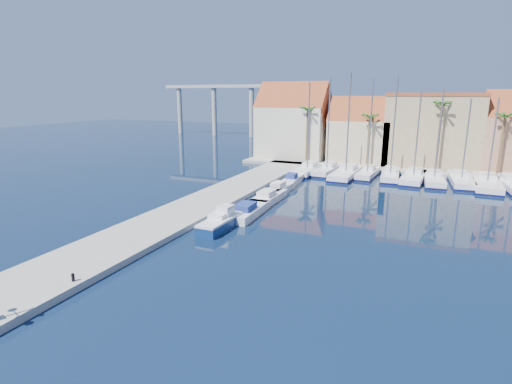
{
  "coord_description": "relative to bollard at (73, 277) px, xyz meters",
  "views": [
    {
      "loc": [
        12.79,
        -22.54,
        11.73
      ],
      "look_at": [
        -1.42,
        10.14,
        3.0
      ],
      "focal_mm": 28.0,
      "sensor_mm": 36.0,
      "label": 1
    }
  ],
  "objects": [
    {
      "name": "ground",
      "position": [
        6.6,
        6.29,
        -0.75
      ],
      "size": [
        260.0,
        260.0,
        0.0
      ],
      "primitive_type": "plane",
      "color": "black",
      "rests_on": "ground"
    },
    {
      "name": "quay_west",
      "position": [
        -2.4,
        19.79,
        -0.5
      ],
      "size": [
        6.0,
        77.0,
        0.5
      ],
      "primitive_type": "cube",
      "color": "gray",
      "rests_on": "ground"
    },
    {
      "name": "shore_north",
      "position": [
        16.6,
        54.29,
        -0.5
      ],
      "size": [
        54.0,
        16.0,
        0.5
      ],
      "primitive_type": "cube",
      "color": "gray",
      "rests_on": "ground"
    },
    {
      "name": "bollard",
      "position": [
        0.0,
        0.0,
        0.0
      ],
      "size": [
        0.2,
        0.2,
        0.5
      ],
      "primitive_type": "cylinder",
      "color": "black",
      "rests_on": "quay_west"
    },
    {
      "name": "fishing_boat",
      "position": [
        2.9,
        13.73,
        -0.11
      ],
      "size": [
        1.93,
        5.5,
        1.92
      ],
      "rotation": [
        0.0,
        0.0,
        -0.02
      ],
      "color": "navy",
      "rests_on": "ground"
    },
    {
      "name": "motorboat_west_0",
      "position": [
        2.63,
        14.68,
        -0.24
      ],
      "size": [
        2.2,
        6.43,
        1.4
      ],
      "rotation": [
        0.0,
        0.0,
        0.03
      ],
      "color": "white",
      "rests_on": "ground"
    },
    {
      "name": "motorboat_west_1",
      "position": [
        3.49,
        18.26,
        -0.24
      ],
      "size": [
        2.48,
        6.99,
        1.4
      ],
      "rotation": [
        0.0,
        0.0,
        0.04
      ],
      "color": "white",
      "rests_on": "ground"
    },
    {
      "name": "motorboat_west_2",
      "position": [
        3.37,
        24.1,
        -0.24
      ],
      "size": [
        2.19,
        6.61,
        1.4
      ],
      "rotation": [
        0.0,
        0.0,
        -0.01
      ],
      "color": "white",
      "rests_on": "ground"
    },
    {
      "name": "motorboat_west_3",
      "position": [
        3.02,
        28.65,
        -0.24
      ],
      "size": [
        2.0,
        5.81,
        1.4
      ],
      "rotation": [
        0.0,
        0.0,
        -0.03
      ],
      "color": "white",
      "rests_on": "ground"
    },
    {
      "name": "motorboat_west_4",
      "position": [
        2.82,
        34.35,
        -0.24
      ],
      "size": [
        2.05,
        5.53,
        1.4
      ],
      "rotation": [
        0.0,
        0.0,
        0.06
      ],
      "color": "white",
      "rests_on": "ground"
    },
    {
      "name": "sailboat_0",
      "position": [
        2.77,
        42.06,
        -0.15
      ],
      "size": [
        2.7,
        9.73,
        13.49
      ],
      "rotation": [
        0.0,
        0.0,
        -0.01
      ],
      "color": "white",
      "rests_on": "ground"
    },
    {
      "name": "sailboat_1",
      "position": [
        5.57,
        43.02,
        -0.12
      ],
      "size": [
        3.11,
        9.23,
        14.2
      ],
      "rotation": [
        0.0,
        0.0,
        -0.08
      ],
      "color": "white",
      "rests_on": "ground"
    },
    {
      "name": "sailboat_2",
      "position": [
        8.71,
        41.67,
        -0.15
      ],
      "size": [
        3.4,
        11.22,
        14.74
      ],
      "rotation": [
        0.0,
        0.0,
        -0.04
      ],
      "color": "white",
      "rests_on": "ground"
    },
    {
      "name": "sailboat_3",
      "position": [
        11.62,
        42.51,
        -0.1
      ],
      "size": [
        2.64,
        8.21,
        13.76
      ],
      "rotation": [
        0.0,
        0.0,
        -0.06
      ],
      "color": "white",
      "rests_on": "ground"
    },
    {
      "name": "sailboat_4",
      "position": [
        14.72,
        42.5,
        -0.11
      ],
      "size": [
        2.88,
        8.99,
        14.17
      ],
      "rotation": [
        0.0,
        0.0,
        0.06
      ],
      "color": "white",
      "rests_on": "ground"
    },
    {
      "name": "sailboat_5",
      "position": [
        17.88,
        42.53,
        -0.17
      ],
      "size": [
        3.42,
        10.35,
        12.01
      ],
      "rotation": [
        0.0,
        0.0,
        -0.07
      ],
      "color": "white",
      "rests_on": "ground"
    },
    {
      "name": "sailboat_6",
      "position": [
        20.43,
        42.06,
        -0.16
      ],
      "size": [
        3.02,
        9.62,
        12.44
      ],
      "rotation": [
        0.0,
        0.0,
        0.05
      ],
      "color": "white",
      "rests_on": "ground"
    },
    {
      "name": "sailboat_7",
      "position": [
        23.74,
        42.8,
        -0.18
      ],
      "size": [
        3.3,
        10.17,
        11.24
      ],
      "rotation": [
        0.0,
        0.0,
        0.07
      ],
      "color": "white",
      "rests_on": "ground"
    },
    {
      "name": "sailboat_8",
      "position": [
        26.76,
        42.22,
        -0.2
      ],
      "size": [
        3.55,
        11.76,
        11.34
      ],
      "rotation": [
        0.0,
        0.0,
        -0.04
      ],
      "color": "white",
      "rests_on": "ground"
    },
    {
      "name": "building_0",
      "position": [
        -3.4,
        53.29,
        5.78
      ],
      "size": [
        12.3,
        9.0,
        13.5
      ],
      "color": "beige",
      "rests_on": "shore_north"
    },
    {
      "name": "building_1",
      "position": [
        8.6,
        53.29,
        4.55
      ],
      "size": [
        10.3,
        8.0,
        11.0
      ],
      "color": "#C8B28D",
      "rests_on": "shore_north"
    },
    {
      "name": "building_2",
      "position": [
        19.6,
        54.29,
        5.51
      ],
      "size": [
        14.2,
        10.2,
        11.5
      ],
      "color": "tan",
      "rests_on": "shore_north"
    },
    {
      "name": "palm_0",
      "position": [
        0.6,
        48.29,
        8.33
      ],
      "size": [
        2.6,
        2.6,
        10.15
      ],
      "color": "brown",
      "rests_on": "shore_north"
    },
    {
      "name": "palm_1",
      "position": [
        10.6,
        48.29,
        7.39
      ],
      "size": [
        2.6,
        2.6,
        9.15
      ],
      "color": "brown",
      "rests_on": "shore_north"
    },
    {
      "name": "palm_2",
      "position": [
        20.6,
        48.29,
        9.27
      ],
      "size": [
        2.6,
        2.6,
        11.15
      ],
      "color": "brown",
      "rests_on": "shore_north"
    },
    {
      "name": "palm_3",
      "position": [
        28.6,
        48.29,
        7.86
      ],
      "size": [
        2.6,
        2.6,
        9.65
      ],
      "color": "brown",
      "rests_on": "shore_north"
    },
    {
      "name": "viaduct",
      "position": [
        -32.47,
        88.29,
        9.5
      ],
      "size": [
        48.0,
        2.2,
        14.45
      ],
      "color": "#9E9E99",
      "rests_on": "ground"
    }
  ]
}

